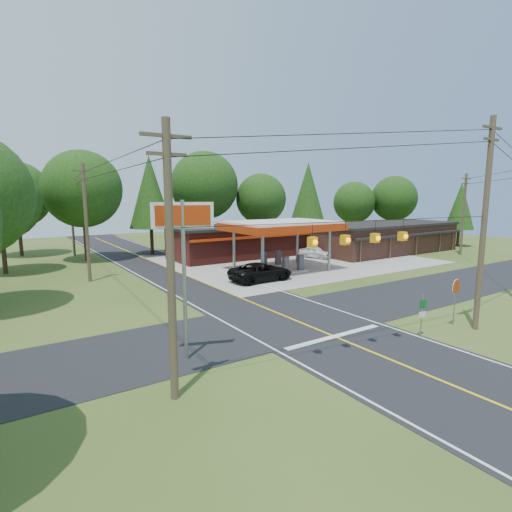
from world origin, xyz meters
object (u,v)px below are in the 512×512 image
suv_car (261,272)px  octagonal_stop_sign (456,290)px  gas_canopy (282,227)px  big_stop_sign (183,242)px  sedan_car (315,252)px

suv_car → octagonal_stop_sign: size_ratio=2.08×
gas_canopy → big_stop_sign: (-16.73, -15.01, 1.15)m
big_stop_sign → suv_car: bearing=44.5°
gas_canopy → octagonal_stop_sign: size_ratio=3.84×
gas_canopy → suv_car: bearing=-146.4°
gas_canopy → suv_car: size_ratio=1.84×
sedan_car → big_stop_sign: bearing=-159.3°
big_stop_sign → octagonal_stop_sign: (14.73, -4.00, -3.34)m
gas_canopy → sedan_car: bearing=26.6°
suv_car → octagonal_stop_sign: octagonal_stop_sign is taller
suv_car → octagonal_stop_sign: 16.27m
big_stop_sign → octagonal_stop_sign: big_stop_sign is taller
suv_car → sedan_car: size_ratio=1.45×
suv_car → sedan_car: (12.50, 6.99, -0.12)m
octagonal_stop_sign → gas_canopy: bearing=84.0°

